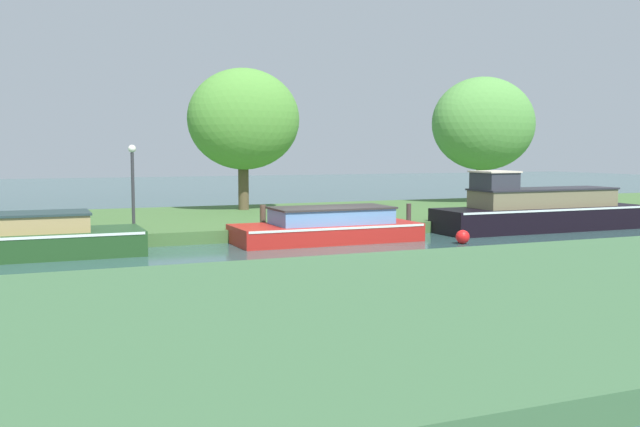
% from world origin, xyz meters
% --- Properties ---
extents(ground_plane, '(120.00, 120.00, 0.00)m').
position_xyz_m(ground_plane, '(0.00, 0.00, 0.00)').
color(ground_plane, '#315453').
extents(riverbank_far, '(72.00, 10.00, 0.40)m').
position_xyz_m(riverbank_far, '(0.00, 7.00, 0.20)').
color(riverbank_far, '#436935').
rests_on(riverbank_far, ground_plane).
extents(riverbank_near, '(72.00, 10.00, 0.40)m').
position_xyz_m(riverbank_near, '(0.00, -9.00, 0.20)').
color(riverbank_near, '#3D6640').
rests_on(riverbank_near, ground_plane).
extents(red_barge, '(5.90, 2.31, 1.10)m').
position_xyz_m(red_barge, '(0.16, 1.20, 0.46)').
color(red_barge, '#B1201B').
rests_on(red_barge, ground_plane).
extents(forest_narrowboat, '(6.72, 2.24, 1.21)m').
position_xyz_m(forest_narrowboat, '(-9.12, 1.20, 0.53)').
color(forest_narrowboat, '#20461F').
rests_on(forest_narrowboat, ground_plane).
extents(black_cruiser, '(8.23, 2.09, 2.17)m').
position_xyz_m(black_cruiser, '(8.50, 1.20, 0.71)').
color(black_cruiser, black).
rests_on(black_cruiser, ground_plane).
extents(willow_tree_centre, '(4.74, 3.20, 5.87)m').
position_xyz_m(willow_tree_centre, '(-0.18, 9.19, 4.16)').
color(willow_tree_centre, brown).
rests_on(willow_tree_centre, riverbank_far).
extents(willow_tree_right, '(5.40, 3.57, 5.99)m').
position_xyz_m(willow_tree_right, '(11.76, 9.23, 4.15)').
color(willow_tree_right, '#4F4125').
rests_on(willow_tree_right, riverbank_far).
extents(lamp_post, '(0.24, 0.24, 2.66)m').
position_xyz_m(lamp_post, '(-5.56, 3.16, 2.09)').
color(lamp_post, '#333338').
rests_on(lamp_post, riverbank_far).
extents(mooring_post_near, '(0.17, 0.17, 0.61)m').
position_xyz_m(mooring_post_near, '(3.87, 2.55, 0.70)').
color(mooring_post_near, '#433131').
rests_on(mooring_post_near, riverbank_far).
extents(mooring_post_far, '(0.19, 0.19, 0.72)m').
position_xyz_m(mooring_post_far, '(-1.54, 2.55, 0.76)').
color(mooring_post_far, '#4C3F30').
rests_on(mooring_post_far, riverbank_far).
extents(channel_buoy, '(0.43, 0.43, 0.43)m').
position_xyz_m(channel_buoy, '(3.80, -0.93, 0.22)').
color(channel_buoy, red).
rests_on(channel_buoy, ground_plane).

